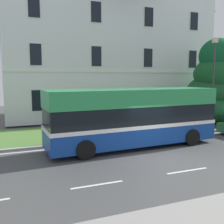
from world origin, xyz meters
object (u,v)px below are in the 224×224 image
(georgian_townhouse, at_px, (106,48))
(single_decker_bus, at_px, (134,117))
(street_lamp_post, at_px, (213,77))
(evergreen_tree, at_px, (215,89))
(litter_bin, at_px, (171,123))

(georgian_townhouse, relative_size, single_decker_bus, 2.03)
(single_decker_bus, xyz_separation_m, street_lamp_post, (7.73, 2.45, 2.22))
(evergreen_tree, bearing_deg, street_lamp_post, -135.60)
(georgian_townhouse, bearing_deg, street_lamp_post, -65.27)
(georgian_townhouse, bearing_deg, evergreen_tree, -48.77)
(single_decker_bus, distance_m, street_lamp_post, 8.41)
(evergreen_tree, bearing_deg, single_decker_bus, -154.82)
(georgian_townhouse, distance_m, single_decker_bus, 14.18)
(evergreen_tree, relative_size, litter_bin, 5.99)
(street_lamp_post, bearing_deg, litter_bin, -178.59)
(georgian_townhouse, height_order, street_lamp_post, georgian_townhouse)
(georgian_townhouse, relative_size, litter_bin, 16.74)
(single_decker_bus, distance_m, litter_bin, 4.80)
(single_decker_bus, relative_size, litter_bin, 8.25)
(single_decker_bus, xyz_separation_m, litter_bin, (4.06, 2.36, -1.00))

